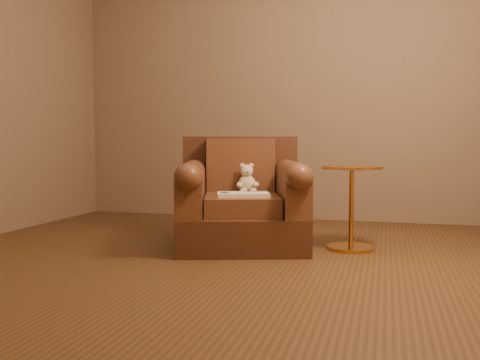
# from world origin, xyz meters

# --- Properties ---
(floor) EXTENTS (4.00, 4.00, 0.00)m
(floor) POSITION_xyz_m (0.00, 0.00, 0.00)
(floor) COLOR #55381D
(floor) RESTS_ON ground
(armchair) EXTENTS (1.12, 1.09, 0.81)m
(armchair) POSITION_xyz_m (0.10, 0.48, 0.32)
(armchair) COLOR #442716
(armchair) RESTS_ON floor
(teddy_bear) EXTENTS (0.17, 0.19, 0.23)m
(teddy_bear) POSITION_xyz_m (0.12, 0.56, 0.48)
(teddy_bear) COLOR beige
(teddy_bear) RESTS_ON armchair
(guidebook) EXTENTS (0.41, 0.32, 0.03)m
(guidebook) POSITION_xyz_m (0.16, 0.30, 0.40)
(guidebook) COLOR beige
(guidebook) RESTS_ON armchair
(side_table) EXTENTS (0.43, 0.43, 0.60)m
(side_table) POSITION_xyz_m (0.89, 0.56, 0.32)
(side_table) COLOR gold
(side_table) RESTS_ON floor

